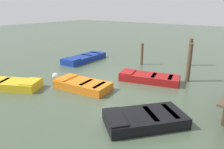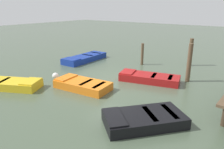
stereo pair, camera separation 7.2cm
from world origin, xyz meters
TOP-DOWN VIEW (x-y plane):
  - ground_plane at (0.00, 0.00)m, footprint 80.00×80.00m
  - rowboat_black at (3.14, 3.72)m, footprint 3.12×2.96m
  - rowboat_orange at (1.93, -0.46)m, footprint 1.64×2.97m
  - rowboat_yellow at (4.08, -3.59)m, footprint 2.52×3.43m
  - rowboat_blue at (-2.41, -4.41)m, footprint 3.88×1.47m
  - rowboat_red at (-1.08, 1.77)m, footprint 1.96×3.45m
  - mooring_piling_near_right at (-5.86, 2.52)m, footprint 0.26×0.26m
  - mooring_piling_center at (-2.39, 3.51)m, footprint 0.24×0.24m
  - mooring_piling_mid_left at (-4.06, -0.31)m, footprint 0.19×0.19m
  - marker_buoy at (1.96, -2.51)m, footprint 0.36×0.36m

SIDE VIEW (x-z plane):
  - ground_plane at x=0.00m, z-range 0.00..0.00m
  - rowboat_blue at x=-2.41m, z-range -0.01..0.45m
  - rowboat_red at x=-1.08m, z-range -0.01..0.45m
  - rowboat_yellow at x=4.08m, z-range -0.01..0.45m
  - rowboat_orange at x=1.93m, z-range -0.01..0.45m
  - rowboat_black at x=3.14m, z-range -0.01..0.45m
  - marker_buoy at x=1.96m, z-range 0.05..0.53m
  - mooring_piling_mid_left at x=-4.06m, z-range 0.00..1.54m
  - mooring_piling_near_right at x=-5.86m, z-range 0.00..1.92m
  - mooring_piling_center at x=-2.39m, z-range 0.00..2.14m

